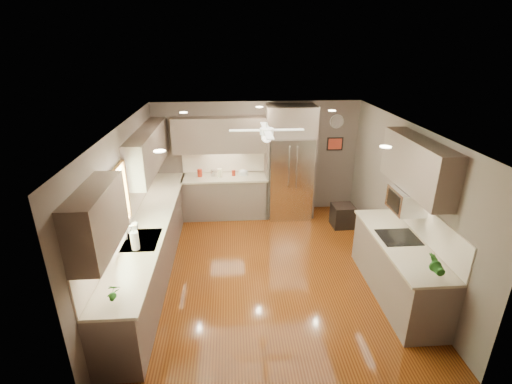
{
  "coord_description": "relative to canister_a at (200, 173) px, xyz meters",
  "views": [
    {
      "loc": [
        -0.57,
        -5.43,
        3.69
      ],
      "look_at": [
        -0.15,
        0.6,
        1.21
      ],
      "focal_mm": 26.0,
      "sensor_mm": 36.0,
      "label": 1
    }
  ],
  "objects": [
    {
      "name": "floor",
      "position": [
        1.26,
        -2.23,
        -1.02
      ],
      "size": [
        5.0,
        5.0,
        0.0
      ],
      "primitive_type": "plane",
      "color": "#441C09",
      "rests_on": "ground"
    },
    {
      "name": "back_run",
      "position": [
        0.53,
        -0.03,
        -0.54
      ],
      "size": [
        1.85,
        0.65,
        1.45
      ],
      "color": "brown",
      "rests_on": "ground"
    },
    {
      "name": "ceiling",
      "position": [
        1.26,
        -2.23,
        1.48
      ],
      "size": [
        5.0,
        5.0,
        0.0
      ],
      "primitive_type": "plane",
      "rotation": [
        3.14,
        0.0,
        0.0
      ],
      "color": "white",
      "rests_on": "ground"
    },
    {
      "name": "potted_plant_right",
      "position": [
        3.18,
        -3.93,
        0.09
      ],
      "size": [
        0.19,
        0.16,
        0.35
      ],
      "primitive_type": "imported",
      "rotation": [
        0.0,
        0.0,
        -0.01
      ],
      "color": "#1F5418",
      "rests_on": "right_run"
    },
    {
      "name": "wall_left",
      "position": [
        -0.99,
        -2.23,
        0.23
      ],
      "size": [
        0.0,
        5.0,
        5.0
      ],
      "primitive_type": "plane",
      "rotation": [
        1.57,
        0.0,
        1.57
      ],
      "color": "brown",
      "rests_on": "ground"
    },
    {
      "name": "wall_clock",
      "position": [
        3.01,
        0.25,
        1.03
      ],
      "size": [
        0.3,
        0.03,
        0.3
      ],
      "color": "white",
      "rests_on": "wall_back"
    },
    {
      "name": "bowl",
      "position": [
        0.94,
        -0.01,
        -0.05
      ],
      "size": [
        0.24,
        0.24,
        0.05
      ],
      "primitive_type": "imported",
      "rotation": [
        0.0,
        0.0,
        -0.11
      ],
      "color": "beige",
      "rests_on": "back_run"
    },
    {
      "name": "wall_front",
      "position": [
        1.26,
        -4.73,
        0.23
      ],
      "size": [
        4.5,
        0.0,
        4.5
      ],
      "primitive_type": "plane",
      "rotation": [
        -1.57,
        0.0,
        0.0
      ],
      "color": "brown",
      "rests_on": "ground"
    },
    {
      "name": "uppers",
      "position": [
        0.52,
        -1.52,
        0.85
      ],
      "size": [
        4.5,
        4.7,
        0.95
      ],
      "color": "brown",
      "rests_on": "wall_left"
    },
    {
      "name": "window",
      "position": [
        -0.96,
        -2.73,
        0.53
      ],
      "size": [
        0.05,
        1.12,
        0.92
      ],
      "color": "#BFF2B2",
      "rests_on": "wall_left"
    },
    {
      "name": "canister_d",
      "position": [
        0.73,
        0.0,
        -0.02
      ],
      "size": [
        0.1,
        0.1,
        0.12
      ],
      "primitive_type": "cylinder",
      "rotation": [
        0.0,
        0.0,
        0.24
      ],
      "color": "maroon",
      "rests_on": "back_run"
    },
    {
      "name": "ceiling_fan",
      "position": [
        1.26,
        -1.93,
        1.31
      ],
      "size": [
        1.18,
        1.18,
        0.32
      ],
      "color": "white",
      "rests_on": "ceiling"
    },
    {
      "name": "paper_towel",
      "position": [
        -0.69,
        -3.0,
        0.06
      ],
      "size": [
        0.11,
        0.11,
        0.29
      ],
      "color": "white",
      "rests_on": "left_run"
    },
    {
      "name": "stool",
      "position": [
        3.02,
        -0.72,
        -0.78
      ],
      "size": [
        0.46,
        0.46,
        0.5
      ],
      "color": "black",
      "rests_on": "ground"
    },
    {
      "name": "left_run",
      "position": [
        -0.69,
        -2.08,
        -0.54
      ],
      "size": [
        0.65,
        4.7,
        1.45
      ],
      "color": "brown",
      "rests_on": "ground"
    },
    {
      "name": "canister_c",
      "position": [
        0.43,
        -0.04,
        0.01
      ],
      "size": [
        0.14,
        0.14,
        0.18
      ],
      "primitive_type": "cylinder",
      "rotation": [
        0.0,
        0.0,
        0.38
      ],
      "color": "beige",
      "rests_on": "back_run"
    },
    {
      "name": "canister_a",
      "position": [
        0.0,
        0.0,
        0.0
      ],
      "size": [
        0.13,
        0.13,
        0.17
      ],
      "primitive_type": "cylinder",
      "rotation": [
        0.0,
        0.0,
        -0.23
      ],
      "color": "maroon",
      "rests_on": "back_run"
    },
    {
      "name": "sink",
      "position": [
        -0.67,
        -2.73,
        -0.11
      ],
      "size": [
        0.5,
        0.7,
        0.32
      ],
      "color": "silver",
      "rests_on": "left_run"
    },
    {
      "name": "framed_print",
      "position": [
        3.01,
        0.25,
        0.53
      ],
      "size": [
        0.36,
        0.03,
        0.3
      ],
      "color": "black",
      "rests_on": "wall_back"
    },
    {
      "name": "canister_b",
      "position": [
        0.28,
        0.0,
        -0.01
      ],
      "size": [
        0.11,
        0.11,
        0.15
      ],
      "primitive_type": "cylinder",
      "rotation": [
        0.0,
        0.0,
        -0.15
      ],
      "color": "silver",
      "rests_on": "back_run"
    },
    {
      "name": "potted_plant_left",
      "position": [
        -0.68,
        -4.15,
        0.05
      ],
      "size": [
        0.15,
        0.12,
        0.27
      ],
      "primitive_type": "imported",
      "rotation": [
        0.0,
        0.0,
        0.15
      ],
      "color": "#1F5418",
      "rests_on": "left_run"
    },
    {
      "name": "microwave",
      "position": [
        3.29,
        -2.78,
        0.46
      ],
      "size": [
        0.43,
        0.55,
        0.34
      ],
      "color": "silver",
      "rests_on": "wall_right"
    },
    {
      "name": "soap_bottle",
      "position": [
        -0.82,
        -2.46,
        0.02
      ],
      "size": [
        0.09,
        0.1,
        0.2
      ],
      "primitive_type": "imported",
      "rotation": [
        0.0,
        0.0,
        0.07
      ],
      "color": "white",
      "rests_on": "left_run"
    },
    {
      "name": "recessed_lights",
      "position": [
        1.22,
        -1.83,
        1.47
      ],
      "size": [
        2.84,
        3.14,
        0.01
      ],
      "color": "white",
      "rests_on": "ceiling"
    },
    {
      "name": "wall_right",
      "position": [
        3.51,
        -2.23,
        0.23
      ],
      "size": [
        0.0,
        5.0,
        5.0
      ],
      "primitive_type": "plane",
      "rotation": [
        1.57,
        0.0,
        -1.57
      ],
      "color": "brown",
      "rests_on": "ground"
    },
    {
      "name": "right_run",
      "position": [
        3.19,
        -3.03,
        -0.54
      ],
      "size": [
        0.7,
        2.2,
        1.45
      ],
      "color": "brown",
      "rests_on": "ground"
    },
    {
      "name": "wall_back",
      "position": [
        1.26,
        0.27,
        0.23
      ],
      "size": [
        4.5,
        0.0,
        4.5
      ],
      "primitive_type": "plane",
      "rotation": [
        1.57,
        0.0,
        0.0
      ],
      "color": "brown",
      "rests_on": "ground"
    },
    {
      "name": "refrigerator",
      "position": [
        1.96,
        -0.07,
        0.17
      ],
      "size": [
        1.06,
        0.75,
        2.45
      ],
      "color": "silver",
      "rests_on": "ground"
    }
  ]
}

